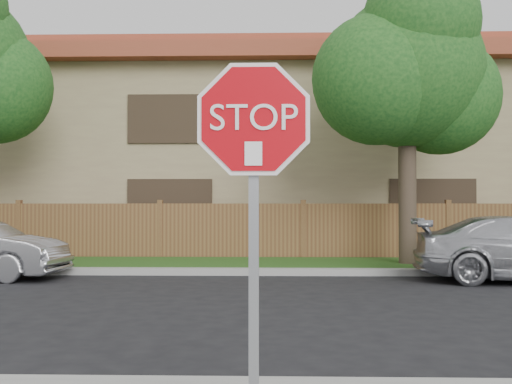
{
  "coord_description": "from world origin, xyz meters",
  "views": [
    {
      "loc": [
        -0.88,
        -5.27,
        1.62
      ],
      "look_at": [
        -0.99,
        -0.9,
        1.7
      ],
      "focal_mm": 42.0,
      "sensor_mm": 36.0,
      "label": 1
    }
  ],
  "objects": [
    {
      "name": "far_curb",
      "position": [
        0.0,
        8.15,
        0.07
      ],
      "size": [
        70.0,
        0.3,
        0.15
      ],
      "primitive_type": "cube",
      "color": "gray",
      "rests_on": "ground"
    },
    {
      "name": "stop_sign",
      "position": [
        -0.99,
        -1.48,
        1.83
      ],
      "size": [
        1.01,
        0.13,
        2.55
      ],
      "color": "gray",
      "rests_on": "sidewalk_near"
    },
    {
      "name": "fence",
      "position": [
        0.0,
        11.4,
        0.8
      ],
      "size": [
        70.0,
        0.12,
        1.6
      ],
      "primitive_type": "cube",
      "color": "brown",
      "rests_on": "ground"
    },
    {
      "name": "tree_mid",
      "position": [
        2.52,
        9.57,
        4.87
      ],
      "size": [
        4.8,
        3.9,
        7.35
      ],
      "color": "#382B21",
      "rests_on": "ground"
    },
    {
      "name": "apartment_building",
      "position": [
        0.0,
        17.0,
        3.53
      ],
      "size": [
        35.2,
        9.2,
        7.2
      ],
      "color": "#95815C",
      "rests_on": "ground"
    },
    {
      "name": "grass_strip",
      "position": [
        0.0,
        9.8,
        0.06
      ],
      "size": [
        70.0,
        3.0,
        0.12
      ],
      "primitive_type": "cube",
      "color": "#1E4714",
      "rests_on": "ground"
    }
  ]
}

